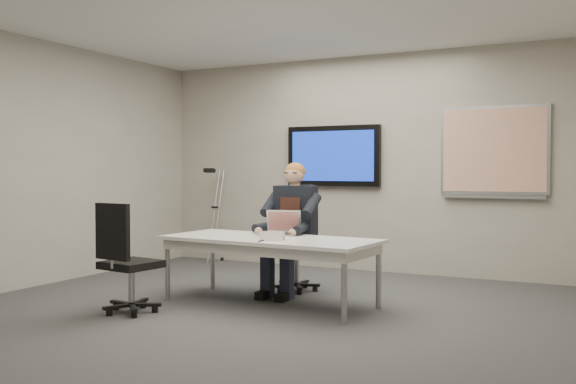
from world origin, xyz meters
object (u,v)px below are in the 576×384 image
at_px(office_chair_far, 297,263).
at_px(laptop, 280,229).
at_px(conference_table, 270,245).
at_px(seated_person, 288,241).
at_px(office_chair_near, 128,279).

bearing_deg(office_chair_far, laptop, -100.54).
xyz_separation_m(conference_table, seated_person, (-0.07, 0.53, -0.02)).
bearing_deg(office_chair_far, office_chair_near, -133.80).
bearing_deg(laptop, seated_person, 82.28).
xyz_separation_m(conference_table, office_chair_near, (-0.96, -0.95, -0.26)).
bearing_deg(seated_person, office_chair_far, 87.81).
relative_size(office_chair_far, laptop, 2.28).
bearing_deg(office_chair_near, conference_table, -127.65).
bearing_deg(conference_table, laptop, 99.06).
relative_size(office_chair_far, seated_person, 0.69).
relative_size(conference_table, laptop, 5.17).
height_order(office_chair_far, seated_person, seated_person).
bearing_deg(seated_person, office_chair_near, -126.26).
relative_size(conference_table, office_chair_near, 2.14).
height_order(office_chair_far, office_chair_near, office_chair_near).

